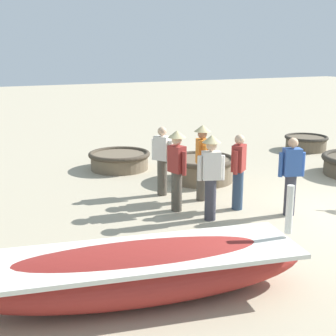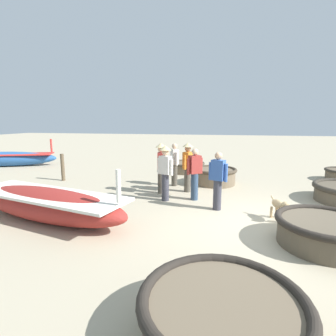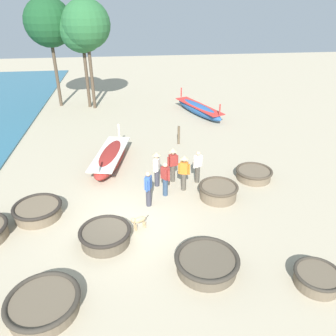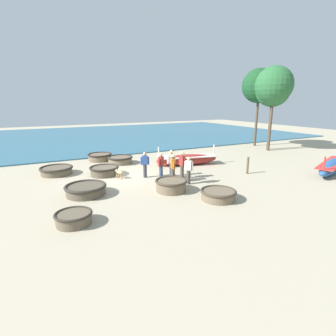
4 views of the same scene
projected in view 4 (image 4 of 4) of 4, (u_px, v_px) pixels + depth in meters
ground_plane at (123, 176)px, 16.32m from camera, size 80.00×80.00×0.00m
sea at (104, 136)px, 35.48m from camera, size 28.00×52.00×0.10m
coracle_front_right at (104, 170)px, 16.50m from camera, size 1.82×1.82×0.56m
coracle_upturned at (120, 160)px, 19.64m from camera, size 1.87×1.87×0.54m
coracle_nearest at (86, 189)px, 12.98m from camera, size 2.04×2.04×0.52m
coracle_beside_post at (100, 157)px, 20.59m from camera, size 1.86×1.86×0.55m
coracle_front_left at (56, 170)px, 16.66m from camera, size 2.03×2.03×0.50m
coracle_center at (171, 185)px, 13.51m from camera, size 1.67×1.67×0.61m
coracle_tilted at (218, 194)px, 12.34m from camera, size 1.71×1.71×0.48m
coracle_far_left at (74, 218)px, 9.85m from camera, size 1.41×1.41×0.48m
long_boat_green_hull at (332, 166)px, 17.14m from camera, size 2.84×5.42×1.42m
long_boat_red_hull at (187, 159)px, 19.16m from camera, size 2.15×4.75×1.41m
fisherman_standing_right at (189, 170)px, 14.55m from camera, size 0.46×0.37×1.57m
fisherman_crouching at (145, 164)px, 15.86m from camera, size 0.33×0.50×1.57m
fisherman_with_hat at (173, 166)px, 14.90m from camera, size 0.51×0.36×1.67m
fisherman_standing_left at (161, 165)px, 15.52m from camera, size 0.38×0.44×1.57m
fisherman_by_coracle at (182, 163)px, 15.59m from camera, size 0.52×0.36×1.67m
fisherman_hauling at (171, 161)px, 16.10m from camera, size 0.36×0.50×1.67m
dog at (119, 173)px, 15.74m from camera, size 0.65×0.39×0.55m
mooring_post_shoreline at (248, 165)px, 16.78m from camera, size 0.14×0.14×1.08m
tree_leftmost at (274, 85)px, 23.52m from camera, size 3.36×3.36×7.65m
tree_left_mid at (259, 86)px, 26.24m from camera, size 3.41×3.41×7.77m
tree_right_mid at (273, 90)px, 24.12m from camera, size 3.14×3.14×7.17m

